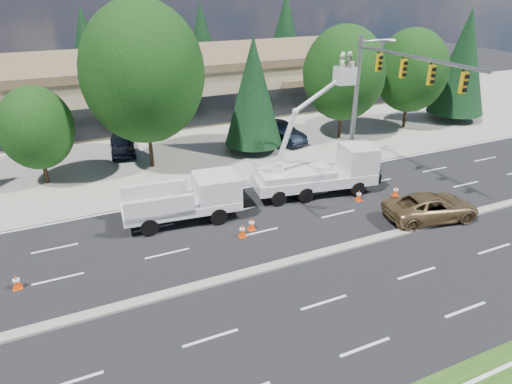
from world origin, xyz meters
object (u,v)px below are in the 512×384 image
minivan (431,207)px  signal_mast (378,87)px  utility_pickup (190,203)px  bucket_truck (324,166)px

minivan → signal_mast: bearing=3.9°
utility_pickup → bucket_truck: 8.65m
bucket_truck → utility_pickup: bearing=-170.8°
signal_mast → bucket_truck: bearing=-167.6°
minivan → bucket_truck: bearing=43.2°
signal_mast → utility_pickup: (-12.89, -0.89, -5.05)m
signal_mast → utility_pickup: size_ratio=1.54×
utility_pickup → minivan: bearing=-18.6°
bucket_truck → minivan: size_ratio=1.62×
bucket_truck → minivan: 6.66m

